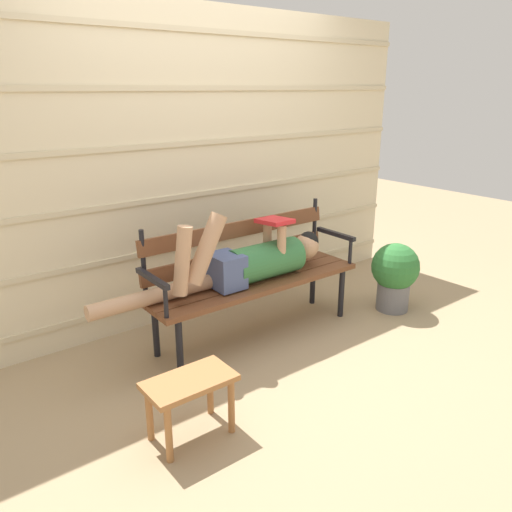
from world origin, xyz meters
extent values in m
plane|color=tan|center=(0.00, 0.00, 0.00)|extent=(12.00, 12.00, 0.00)
cube|color=beige|center=(0.00, 0.74, 1.15)|extent=(4.10, 0.06, 2.30)
cube|color=beige|center=(0.00, 0.71, 0.19)|extent=(4.10, 0.02, 0.04)
cube|color=beige|center=(0.00, 0.71, 0.58)|extent=(4.10, 0.02, 0.04)
cube|color=beige|center=(0.00, 0.71, 0.96)|extent=(4.10, 0.02, 0.04)
cube|color=beige|center=(0.00, 0.71, 1.34)|extent=(4.10, 0.02, 0.04)
cube|color=beige|center=(0.00, 0.71, 1.73)|extent=(4.10, 0.02, 0.04)
cube|color=beige|center=(0.00, 0.71, 2.11)|extent=(4.10, 0.02, 0.04)
cube|color=brown|center=(0.00, -0.06, 0.41)|extent=(1.64, 0.13, 0.04)
cube|color=brown|center=(0.00, 0.08, 0.41)|extent=(1.64, 0.13, 0.04)
cube|color=brown|center=(0.00, 0.22, 0.41)|extent=(1.64, 0.13, 0.04)
cube|color=brown|center=(0.00, 0.28, 0.55)|extent=(1.58, 0.05, 0.11)
cube|color=brown|center=(0.00, 0.28, 0.76)|extent=(1.58, 0.05, 0.11)
cylinder|color=black|center=(-0.76, 0.28, 0.66)|extent=(0.03, 0.03, 0.46)
cylinder|color=black|center=(0.76, 0.28, 0.66)|extent=(0.03, 0.03, 0.46)
cylinder|color=black|center=(-0.72, -0.08, 0.20)|extent=(0.04, 0.04, 0.39)
cylinder|color=black|center=(0.72, -0.08, 0.20)|extent=(0.04, 0.04, 0.39)
cylinder|color=black|center=(-0.72, 0.24, 0.20)|extent=(0.04, 0.04, 0.39)
cylinder|color=black|center=(0.72, 0.24, 0.20)|extent=(0.04, 0.04, 0.39)
cube|color=black|center=(-0.80, 0.08, 0.63)|extent=(0.04, 0.39, 0.03)
cylinder|color=black|center=(-0.80, -0.08, 0.53)|extent=(0.03, 0.03, 0.20)
cube|color=black|center=(0.80, 0.08, 0.63)|extent=(0.04, 0.39, 0.03)
cylinder|color=black|center=(0.80, -0.08, 0.53)|extent=(0.03, 0.03, 0.20)
cylinder|color=#33703D|center=(0.08, 0.08, 0.56)|extent=(0.56, 0.26, 0.26)
cube|color=#475684|center=(-0.26, 0.08, 0.56)|extent=(0.20, 0.24, 0.23)
sphere|color=tan|center=(0.48, 0.08, 0.59)|extent=(0.19, 0.19, 0.19)
sphere|color=black|center=(0.50, 0.08, 0.62)|extent=(0.16, 0.16, 0.16)
cylinder|color=tan|center=(-0.44, 0.02, 0.77)|extent=(0.31, 0.11, 0.46)
cylinder|color=tan|center=(-0.62, 0.02, 0.72)|extent=(0.15, 0.09, 0.44)
cylinder|color=tan|center=(-0.77, 0.14, 0.49)|extent=(0.86, 0.10, 0.10)
cylinder|color=tan|center=(0.17, 0.00, 0.69)|extent=(0.06, 0.06, 0.26)
cylinder|color=tan|center=(0.17, 0.16, 0.69)|extent=(0.06, 0.06, 0.26)
cube|color=red|center=(0.17, 0.08, 0.84)|extent=(0.18, 0.25, 0.05)
cube|color=#9E6638|center=(-0.96, -0.61, 0.32)|extent=(0.46, 0.26, 0.03)
cylinder|color=#9E6638|center=(-1.14, -0.72, 0.15)|extent=(0.04, 0.04, 0.31)
cylinder|color=#9E6638|center=(-0.78, -0.72, 0.15)|extent=(0.04, 0.04, 0.31)
cylinder|color=#9E6638|center=(-1.14, -0.51, 0.15)|extent=(0.04, 0.04, 0.31)
cylinder|color=#9E6638|center=(-0.78, -0.51, 0.15)|extent=(0.04, 0.04, 0.31)
cylinder|color=slate|center=(1.16, -0.25, 0.11)|extent=(0.26, 0.26, 0.23)
sphere|color=#2D7033|center=(1.16, -0.25, 0.37)|extent=(0.38, 0.38, 0.38)
camera|label=1|loc=(-2.03, -2.56, 1.74)|focal=35.26mm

